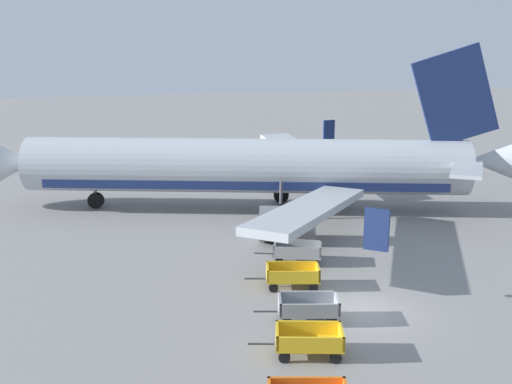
{
  "coord_description": "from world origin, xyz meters",
  "views": [
    {
      "loc": [
        -10.3,
        -22.27,
        11.47
      ],
      "look_at": [
        -2.05,
        10.88,
        2.8
      ],
      "focal_mm": 42.08,
      "sensor_mm": 36.0,
      "label": 1
    }
  ],
  "objects_px": {
    "baggage_cart_fourth_in_row": "(292,275)",
    "baggage_cart_second_in_row": "(309,340)",
    "airplane": "(260,167)",
    "baggage_cart_third_in_row": "(308,308)",
    "baggage_cart_far_end": "(297,252)"
  },
  "relations": [
    {
      "from": "baggage_cart_third_in_row",
      "to": "baggage_cart_far_end",
      "type": "relative_size",
      "value": 1.01
    },
    {
      "from": "baggage_cart_fourth_in_row",
      "to": "baggage_cart_far_end",
      "type": "relative_size",
      "value": 1.01
    },
    {
      "from": "baggage_cart_second_in_row",
      "to": "baggage_cart_fourth_in_row",
      "type": "xyz_separation_m",
      "value": [
        1.31,
        6.25,
        0.0
      ]
    },
    {
      "from": "airplane",
      "to": "baggage_cart_second_in_row",
      "type": "distance_m",
      "value": 20.01
    },
    {
      "from": "airplane",
      "to": "baggage_cart_far_end",
      "type": "relative_size",
      "value": 10.32
    },
    {
      "from": "baggage_cart_second_in_row",
      "to": "baggage_cart_far_end",
      "type": "bearing_deg",
      "value": 74.78
    },
    {
      "from": "airplane",
      "to": "baggage_cart_fourth_in_row",
      "type": "distance_m",
      "value": 13.71
    },
    {
      "from": "baggage_cart_second_in_row",
      "to": "baggage_cart_far_end",
      "type": "relative_size",
      "value": 1.01
    },
    {
      "from": "airplane",
      "to": "baggage_cart_second_in_row",
      "type": "bearing_deg",
      "value": -99.04
    },
    {
      "from": "baggage_cart_third_in_row",
      "to": "baggage_cart_fourth_in_row",
      "type": "bearing_deg",
      "value": 83.12
    },
    {
      "from": "airplane",
      "to": "baggage_cart_third_in_row",
      "type": "relative_size",
      "value": 10.19
    },
    {
      "from": "baggage_cart_far_end",
      "to": "baggage_cart_third_in_row",
      "type": "bearing_deg",
      "value": -104.0
    },
    {
      "from": "baggage_cart_third_in_row",
      "to": "baggage_cart_fourth_in_row",
      "type": "relative_size",
      "value": 1.0
    },
    {
      "from": "baggage_cart_third_in_row",
      "to": "baggage_cart_second_in_row",
      "type": "bearing_deg",
      "value": -108.19
    },
    {
      "from": "baggage_cart_fourth_in_row",
      "to": "baggage_cart_second_in_row",
      "type": "bearing_deg",
      "value": -101.85
    }
  ]
}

